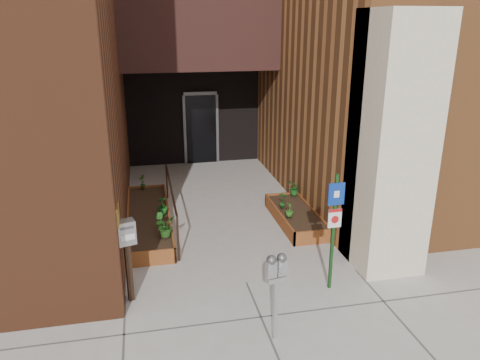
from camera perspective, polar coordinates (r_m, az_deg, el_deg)
ground at (r=8.11m, az=0.78°, el=-12.39°), size 80.00×80.00×0.00m
planter_left at (r=10.30m, az=-11.06°, el=-4.82°), size 0.90×3.60×0.30m
planter_right at (r=10.33m, az=6.79°, el=-4.51°), size 0.80×2.20×0.30m
handrail at (r=10.04m, az=-8.41°, el=-1.52°), size 0.04×3.34×0.90m
parking_meter at (r=6.36m, az=4.44°, el=-11.39°), size 0.30×0.16×1.30m
sign_post at (r=7.54m, az=11.41°, el=-4.84°), size 0.27×0.07×1.98m
payment_dropbox at (r=7.39m, az=-13.63°, el=-7.54°), size 0.32×0.27×1.37m
shrub_left_a at (r=9.04m, az=-9.10°, el=-5.59°), size 0.51×0.51×0.40m
shrub_left_b at (r=9.39m, az=-9.76°, el=-4.93°), size 0.25×0.25×0.33m
shrub_left_c at (r=10.05m, az=-9.46°, el=-3.09°), size 0.26×0.26×0.39m
shrub_left_d at (r=11.67m, az=-11.82°, el=-0.17°), size 0.25×0.25×0.36m
shrub_right_a at (r=9.86m, az=6.05°, el=-3.63°), size 0.19×0.19×0.30m
shrub_right_b at (r=10.28m, az=5.23°, el=-2.45°), size 0.27×0.27×0.37m
shrub_right_c at (r=11.07m, az=6.62°, el=-1.01°), size 0.42×0.42×0.33m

